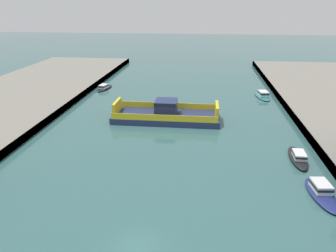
{
  "coord_description": "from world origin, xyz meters",
  "views": [
    {
      "loc": [
        5.25,
        -21.74,
        19.94
      ],
      "look_at": [
        0.0,
        24.11,
        2.0
      ],
      "focal_mm": 34.22,
      "sensor_mm": 36.0,
      "label": 1
    }
  ],
  "objects_px": {
    "chain_ferry": "(166,114)",
    "moored_boat_near_right": "(104,87)",
    "moored_boat_mid_left": "(263,95)",
    "moored_boat_near_left": "(298,157)",
    "moored_boat_mid_right": "(321,191)"
  },
  "relations": [
    {
      "from": "chain_ferry",
      "to": "moored_boat_near_right",
      "type": "xyz_separation_m",
      "value": [
        -17.66,
        19.96,
        -0.65
      ]
    },
    {
      "from": "moored_boat_near_right",
      "to": "moored_boat_mid_left",
      "type": "xyz_separation_m",
      "value": [
        37.35,
        -2.82,
        0.1
      ]
    },
    {
      "from": "moored_boat_mid_left",
      "to": "moored_boat_near_left",
      "type": "bearing_deg",
      "value": -90.31
    },
    {
      "from": "chain_ferry",
      "to": "moored_boat_mid_right",
      "type": "xyz_separation_m",
      "value": [
        19.83,
        -22.08,
        -0.57
      ]
    },
    {
      "from": "moored_boat_near_right",
      "to": "moored_boat_mid_left",
      "type": "bearing_deg",
      "value": -4.33
    },
    {
      "from": "moored_boat_near_left",
      "to": "moored_boat_mid_right",
      "type": "height_order",
      "value": "moored_boat_mid_right"
    },
    {
      "from": "moored_boat_near_right",
      "to": "moored_boat_mid_right",
      "type": "relative_size",
      "value": 0.97
    },
    {
      "from": "moored_boat_mid_left",
      "to": "moored_boat_mid_right",
      "type": "distance_m",
      "value": 39.21
    },
    {
      "from": "moored_boat_near_left",
      "to": "moored_boat_near_right",
      "type": "height_order",
      "value": "moored_boat_near_left"
    },
    {
      "from": "moored_boat_mid_left",
      "to": "moored_boat_mid_right",
      "type": "height_order",
      "value": "moored_boat_mid_left"
    },
    {
      "from": "chain_ferry",
      "to": "moored_boat_near_right",
      "type": "relative_size",
      "value": 2.65
    },
    {
      "from": "moored_boat_near_left",
      "to": "moored_boat_mid_left",
      "type": "relative_size",
      "value": 0.91
    },
    {
      "from": "chain_ferry",
      "to": "moored_boat_near_right",
      "type": "bearing_deg",
      "value": 131.51
    },
    {
      "from": "chain_ferry",
      "to": "moored_boat_mid_right",
      "type": "height_order",
      "value": "chain_ferry"
    },
    {
      "from": "moored_boat_near_left",
      "to": "moored_boat_mid_left",
      "type": "distance_m",
      "value": 30.74
    }
  ]
}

